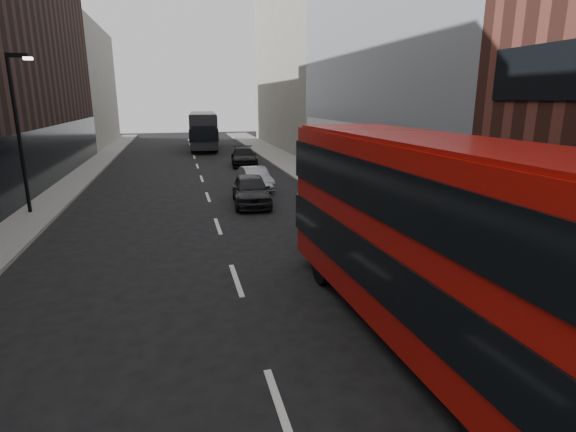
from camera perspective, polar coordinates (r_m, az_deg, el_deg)
sidewalk_right at (r=31.27m, az=3.09°, el=5.14°), size 3.00×80.00×0.15m
sidewalk_left at (r=30.66m, az=-25.92°, el=3.48°), size 2.00×80.00×0.15m
building_modern_block at (r=28.97m, az=14.14°, el=23.51°), size 5.03×22.00×20.00m
building_victorian at (r=50.37m, az=1.10°, el=19.72°), size 6.50×24.00×21.00m
building_left_mid at (r=35.97m, az=-31.21°, el=15.45°), size 5.00×24.00×14.00m
building_left_far at (r=57.40m, az=-24.71°, el=14.66°), size 5.00×20.00×13.00m
street_lamp at (r=23.51m, az=-30.98°, el=10.02°), size 1.06×0.22×7.00m
red_bus at (r=10.06m, az=17.59°, el=-1.99°), size 3.05×11.21×4.49m
grey_bus at (r=49.62m, az=-10.70°, el=10.73°), size 3.39×11.87×3.79m
car_a at (r=22.93m, az=-4.72°, el=3.35°), size 2.14×4.61×1.53m
car_b at (r=26.92m, az=-4.21°, el=4.80°), size 1.71×4.05×1.30m
car_c at (r=36.66m, az=-5.62°, el=7.51°), size 2.42×5.05×1.42m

